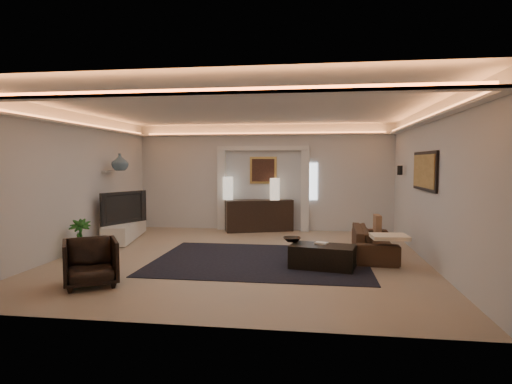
# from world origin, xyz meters

# --- Properties ---
(floor) EXTENTS (7.00, 7.00, 0.00)m
(floor) POSITION_xyz_m (0.00, 0.00, 0.00)
(floor) COLOR gray
(floor) RESTS_ON ground
(ceiling) EXTENTS (7.00, 7.00, 0.00)m
(ceiling) POSITION_xyz_m (0.00, 0.00, 2.90)
(ceiling) COLOR white
(ceiling) RESTS_ON ground
(wall_back) EXTENTS (7.00, 0.00, 7.00)m
(wall_back) POSITION_xyz_m (0.00, 3.50, 1.45)
(wall_back) COLOR silver
(wall_back) RESTS_ON ground
(wall_front) EXTENTS (7.00, 0.00, 7.00)m
(wall_front) POSITION_xyz_m (0.00, -3.50, 1.45)
(wall_front) COLOR silver
(wall_front) RESTS_ON ground
(wall_left) EXTENTS (0.00, 7.00, 7.00)m
(wall_left) POSITION_xyz_m (-3.50, 0.00, 1.45)
(wall_left) COLOR silver
(wall_left) RESTS_ON ground
(wall_right) EXTENTS (0.00, 7.00, 7.00)m
(wall_right) POSITION_xyz_m (3.50, 0.00, 1.45)
(wall_right) COLOR silver
(wall_right) RESTS_ON ground
(cove_soffit) EXTENTS (7.00, 7.00, 0.04)m
(cove_soffit) POSITION_xyz_m (0.00, 0.00, 2.62)
(cove_soffit) COLOR silver
(cove_soffit) RESTS_ON ceiling
(daylight_slit) EXTENTS (0.25, 0.03, 1.00)m
(daylight_slit) POSITION_xyz_m (1.35, 3.48, 1.35)
(daylight_slit) COLOR white
(daylight_slit) RESTS_ON wall_back
(area_rug) EXTENTS (4.00, 3.00, 0.01)m
(area_rug) POSITION_xyz_m (0.40, -0.20, 0.01)
(area_rug) COLOR black
(area_rug) RESTS_ON ground
(pilaster_left) EXTENTS (0.22, 0.20, 2.20)m
(pilaster_left) POSITION_xyz_m (-1.15, 3.40, 1.10)
(pilaster_left) COLOR silver
(pilaster_left) RESTS_ON ground
(pilaster_right) EXTENTS (0.22, 0.20, 2.20)m
(pilaster_right) POSITION_xyz_m (1.15, 3.40, 1.10)
(pilaster_right) COLOR silver
(pilaster_right) RESTS_ON ground
(alcove_header) EXTENTS (2.52, 0.20, 0.12)m
(alcove_header) POSITION_xyz_m (0.00, 3.40, 2.25)
(alcove_header) COLOR silver
(alcove_header) RESTS_ON wall_back
(painting_frame) EXTENTS (0.74, 0.04, 0.74)m
(painting_frame) POSITION_xyz_m (0.00, 3.47, 1.65)
(painting_frame) COLOR tan
(painting_frame) RESTS_ON wall_back
(painting_canvas) EXTENTS (0.62, 0.02, 0.62)m
(painting_canvas) POSITION_xyz_m (0.00, 3.44, 1.65)
(painting_canvas) COLOR #4C2D1E
(painting_canvas) RESTS_ON wall_back
(art_panel_frame) EXTENTS (0.04, 1.64, 0.74)m
(art_panel_frame) POSITION_xyz_m (3.47, 0.30, 1.70)
(art_panel_frame) COLOR black
(art_panel_frame) RESTS_ON wall_right
(art_panel_gold) EXTENTS (0.02, 1.50, 0.62)m
(art_panel_gold) POSITION_xyz_m (3.44, 0.30, 1.70)
(art_panel_gold) COLOR tan
(art_panel_gold) RESTS_ON wall_right
(wall_sconce) EXTENTS (0.12, 0.12, 0.22)m
(wall_sconce) POSITION_xyz_m (3.38, 2.20, 1.68)
(wall_sconce) COLOR black
(wall_sconce) RESTS_ON wall_right
(wall_niche) EXTENTS (0.10, 0.55, 0.04)m
(wall_niche) POSITION_xyz_m (-3.44, 1.40, 1.65)
(wall_niche) COLOR silver
(wall_niche) RESTS_ON wall_left
(console) EXTENTS (1.89, 1.10, 0.90)m
(console) POSITION_xyz_m (-0.09, 3.25, 0.40)
(console) COLOR black
(console) RESTS_ON ground
(lamp_left) EXTENTS (0.36, 0.36, 0.62)m
(lamp_left) POSITION_xyz_m (-0.95, 3.25, 1.09)
(lamp_left) COLOR beige
(lamp_left) RESTS_ON console
(lamp_right) EXTENTS (0.30, 0.30, 0.59)m
(lamp_right) POSITION_xyz_m (0.34, 3.25, 1.09)
(lamp_right) COLOR beige
(lamp_right) RESTS_ON console
(media_ledge) EXTENTS (0.95, 2.25, 0.41)m
(media_ledge) POSITION_xyz_m (-3.15, 1.59, 0.22)
(media_ledge) COLOR silver
(media_ledge) RESTS_ON ground
(tv) EXTENTS (1.25, 0.70, 0.75)m
(tv) POSITION_xyz_m (-3.15, 1.35, 0.83)
(tv) COLOR black
(tv) RESTS_ON media_ledge
(figurine) EXTENTS (0.19, 0.19, 0.39)m
(figurine) POSITION_xyz_m (-3.01, 2.02, 0.64)
(figurine) COLOR black
(figurine) RESTS_ON media_ledge
(ginger_jar) EXTENTS (0.42, 0.42, 0.40)m
(ginger_jar) POSITION_xyz_m (-3.15, 1.38, 1.87)
(ginger_jar) COLOR slate
(ginger_jar) RESTS_ON wall_niche
(plant) EXTENTS (0.55, 0.55, 0.75)m
(plant) POSITION_xyz_m (-3.15, -0.42, 0.37)
(plant) COLOR #1A4F16
(plant) RESTS_ON ground
(sofa) EXTENTS (1.98, 0.84, 0.57)m
(sofa) POSITION_xyz_m (2.58, 0.50, 0.28)
(sofa) COLOR #4D3718
(sofa) RESTS_ON ground
(throw_blanket) EXTENTS (0.66, 0.56, 0.07)m
(throw_blanket) POSITION_xyz_m (2.72, -0.40, 0.55)
(throw_blanket) COLOR white
(throw_blanket) RESTS_ON sofa
(throw_pillow) EXTENTS (0.13, 0.40, 0.40)m
(throw_pillow) POSITION_xyz_m (2.73, 1.11, 0.55)
(throw_pillow) COLOR #986D4B
(throw_pillow) RESTS_ON sofa
(coffee_table) EXTENTS (1.20, 0.81, 0.41)m
(coffee_table) POSITION_xyz_m (1.56, -0.64, 0.20)
(coffee_table) COLOR black
(coffee_table) RESTS_ON ground
(bowl) EXTENTS (0.37, 0.37, 0.08)m
(bowl) POSITION_xyz_m (1.00, -0.37, 0.45)
(bowl) COLOR black
(bowl) RESTS_ON coffee_table
(magazine) EXTENTS (0.26, 0.23, 0.03)m
(magazine) POSITION_xyz_m (1.54, -0.49, 0.42)
(magazine) COLOR white
(magazine) RESTS_ON coffee_table
(armchair) EXTENTS (1.06, 1.06, 0.71)m
(armchair) POSITION_xyz_m (-1.94, -2.18, 0.35)
(armchair) COLOR black
(armchair) RESTS_ON ground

